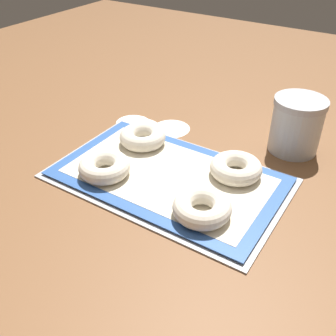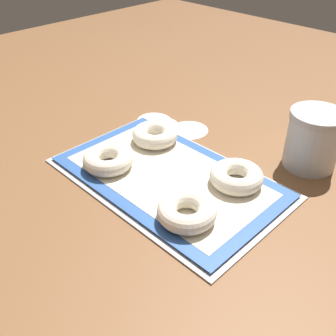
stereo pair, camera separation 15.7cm
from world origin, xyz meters
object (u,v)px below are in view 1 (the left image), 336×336
object	(u,v)px
bagel_front_left	(105,167)
flour_canister	(296,125)
baking_tray	(168,178)
bagel_front_right	(202,208)
bagel_back_left	(143,137)
bagel_back_right	(236,168)

from	to	relation	value
bagel_front_left	flour_canister	distance (m)	0.49
baking_tray	bagel_front_left	size ratio (longest dim) A/B	4.47
bagel_front_right	bagel_back_left	size ratio (longest dim) A/B	1.00
bagel_front_right	bagel_back_right	size ratio (longest dim) A/B	1.00
bagel_front_left	bagel_back_right	size ratio (longest dim) A/B	1.00
baking_tray	flour_canister	size ratio (longest dim) A/B	3.79
bagel_back_left	flour_canister	size ratio (longest dim) A/B	0.85
baking_tray	bagel_front_right	size ratio (longest dim) A/B	4.47
baking_tray	bagel_back_right	distance (m)	0.16
bagel_back_left	flour_canister	xyz separation A→B (m)	(0.33, 0.20, 0.04)
bagel_front_right	flour_canister	distance (m)	0.37
bagel_front_right	bagel_back_left	xyz separation A→B (m)	(-0.26, 0.16, 0.00)
bagel_front_left	bagel_front_right	size ratio (longest dim) A/B	1.00
baking_tray	flour_canister	distance (m)	0.35
flour_canister	bagel_front_right	bearing A→B (deg)	-100.45
bagel_front_left	bagel_back_right	bearing A→B (deg)	31.82
baking_tray	bagel_front_left	distance (m)	0.15
baking_tray	bagel_back_right	xyz separation A→B (m)	(0.13, 0.08, 0.03)
bagel_front_left	bagel_back_left	bearing A→B (deg)	92.33
baking_tray	bagel_back_left	size ratio (longest dim) A/B	4.47
bagel_back_right	bagel_back_left	bearing A→B (deg)	-179.93
bagel_back_left	flour_canister	bearing A→B (deg)	31.22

